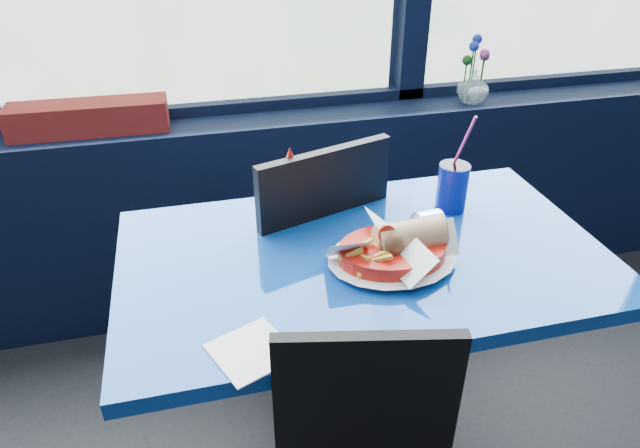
{
  "coord_description": "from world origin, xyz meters",
  "views": [
    {
      "loc": [
        -0.09,
        0.89,
        1.55
      ],
      "look_at": [
        0.18,
        1.98,
        0.86
      ],
      "focal_mm": 32.0,
      "sensor_mm": 36.0,
      "label": 1
    }
  ],
  "objects_px": {
    "food_basket": "(395,249)",
    "near_table": "(361,309)",
    "ketchup_bottle": "(291,189)",
    "flower_vase": "(474,83)",
    "planter_box": "(89,117)",
    "chair_near_back": "(327,252)",
    "soda_cup": "(452,186)"
  },
  "relations": [
    {
      "from": "near_table",
      "to": "ketchup_bottle",
      "type": "relative_size",
      "value": 5.54
    },
    {
      "from": "soda_cup",
      "to": "near_table",
      "type": "bearing_deg",
      "value": -153.06
    },
    {
      "from": "ketchup_bottle",
      "to": "flower_vase",
      "type": "bearing_deg",
      "value": 36.81
    },
    {
      "from": "near_table",
      "to": "ketchup_bottle",
      "type": "distance_m",
      "value": 0.37
    },
    {
      "from": "planter_box",
      "to": "flower_vase",
      "type": "relative_size",
      "value": 2.05
    },
    {
      "from": "flower_vase",
      "to": "ketchup_bottle",
      "type": "xyz_separation_m",
      "value": [
        -0.84,
        -0.63,
        -0.03
      ]
    },
    {
      "from": "food_basket",
      "to": "ketchup_bottle",
      "type": "height_order",
      "value": "ketchup_bottle"
    },
    {
      "from": "near_table",
      "to": "soda_cup",
      "type": "bearing_deg",
      "value": 26.94
    },
    {
      "from": "planter_box",
      "to": "food_basket",
      "type": "bearing_deg",
      "value": -48.35
    },
    {
      "from": "planter_box",
      "to": "soda_cup",
      "type": "distance_m",
      "value": 1.23
    },
    {
      "from": "food_basket",
      "to": "near_table",
      "type": "bearing_deg",
      "value": 156.06
    },
    {
      "from": "flower_vase",
      "to": "food_basket",
      "type": "height_order",
      "value": "flower_vase"
    },
    {
      "from": "flower_vase",
      "to": "food_basket",
      "type": "bearing_deg",
      "value": -125.91
    },
    {
      "from": "near_table",
      "to": "ketchup_bottle",
      "type": "bearing_deg",
      "value": 126.66
    },
    {
      "from": "planter_box",
      "to": "flower_vase",
      "type": "height_order",
      "value": "flower_vase"
    },
    {
      "from": "soda_cup",
      "to": "flower_vase",
      "type": "bearing_deg",
      "value": 59.56
    },
    {
      "from": "planter_box",
      "to": "ketchup_bottle",
      "type": "height_order",
      "value": "ketchup_bottle"
    },
    {
      "from": "soda_cup",
      "to": "ketchup_bottle",
      "type": "bearing_deg",
      "value": 174.83
    },
    {
      "from": "planter_box",
      "to": "ketchup_bottle",
      "type": "xyz_separation_m",
      "value": [
        0.57,
        -0.66,
        -0.01
      ]
    },
    {
      "from": "near_table",
      "to": "chair_near_back",
      "type": "xyz_separation_m",
      "value": [
        -0.01,
        0.32,
        -0.03
      ]
    },
    {
      "from": "flower_vase",
      "to": "soda_cup",
      "type": "relative_size",
      "value": 0.9
    },
    {
      "from": "planter_box",
      "to": "soda_cup",
      "type": "xyz_separation_m",
      "value": [
        1.01,
        -0.7,
        -0.03
      ]
    },
    {
      "from": "near_table",
      "to": "planter_box",
      "type": "distance_m",
      "value": 1.15
    },
    {
      "from": "chair_near_back",
      "to": "flower_vase",
      "type": "relative_size",
      "value": 3.7
    },
    {
      "from": "chair_near_back",
      "to": "food_basket",
      "type": "distance_m",
      "value": 0.46
    },
    {
      "from": "chair_near_back",
      "to": "soda_cup",
      "type": "relative_size",
      "value": 3.32
    },
    {
      "from": "planter_box",
      "to": "food_basket",
      "type": "relative_size",
      "value": 1.52
    },
    {
      "from": "chair_near_back",
      "to": "soda_cup",
      "type": "height_order",
      "value": "soda_cup"
    },
    {
      "from": "near_table",
      "to": "planter_box",
      "type": "bearing_deg",
      "value": 129.72
    },
    {
      "from": "planter_box",
      "to": "ketchup_bottle",
      "type": "distance_m",
      "value": 0.87
    },
    {
      "from": "chair_near_back",
      "to": "ketchup_bottle",
      "type": "relative_size",
      "value": 4.34
    },
    {
      "from": "ketchup_bottle",
      "to": "chair_near_back",
      "type": "bearing_deg",
      "value": 44.12
    }
  ]
}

